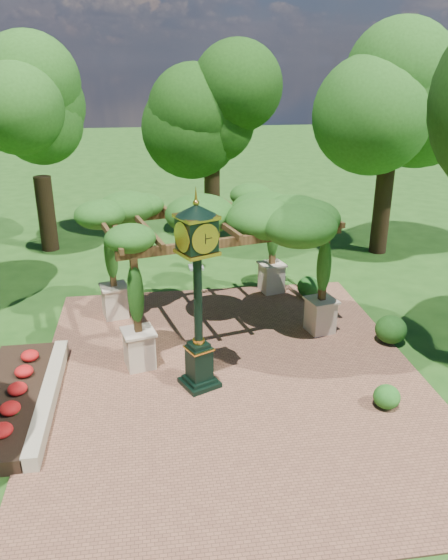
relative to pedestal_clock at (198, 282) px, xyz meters
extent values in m
plane|color=#1E4714|center=(0.88, -0.75, -2.90)|extent=(120.00, 120.00, 0.00)
cube|color=brown|center=(0.88, 0.25, -2.88)|extent=(10.00, 12.00, 0.04)
cube|color=#C6B793|center=(-3.72, -0.25, -2.70)|extent=(0.35, 5.00, 0.40)
cube|color=red|center=(-4.62, -0.25, -2.72)|extent=(1.50, 5.00, 0.36)
cube|color=black|center=(0.00, 0.00, -2.80)|extent=(1.13, 1.13, 0.13)
cube|color=black|center=(0.00, 0.00, -2.23)|extent=(0.70, 0.70, 0.96)
cube|color=gold|center=(0.00, 0.00, -1.80)|extent=(0.79, 0.79, 0.04)
cylinder|color=black|center=(0.00, 0.00, -0.42)|extent=(0.28, 0.28, 2.45)
cube|color=black|center=(0.00, 0.00, 1.18)|extent=(0.99, 0.99, 0.74)
cylinder|color=beige|center=(0.16, -0.34, 1.18)|extent=(0.59, 0.29, 0.64)
cone|color=black|center=(0.00, 0.00, 1.76)|extent=(1.27, 1.27, 0.27)
sphere|color=gold|center=(0.00, 0.00, 1.92)|extent=(0.15, 0.15, 0.15)
cube|color=beige|center=(-1.51, 1.17, -2.36)|extent=(0.88, 0.88, 1.01)
cube|color=#50361B|center=(-1.51, 1.17, -0.75)|extent=(0.22, 0.22, 2.08)
cube|color=beige|center=(3.96, 2.48, -2.36)|extent=(0.88, 0.88, 1.01)
cube|color=#50361B|center=(3.96, 2.48, -0.75)|extent=(0.22, 0.22, 2.08)
cube|color=beige|center=(-2.30, 4.45, -2.36)|extent=(0.88, 0.88, 1.01)
cube|color=#50361B|center=(-2.30, 4.45, -0.75)|extent=(0.22, 0.22, 2.08)
cube|color=beige|center=(3.18, 5.77, -2.36)|extent=(0.88, 0.88, 1.01)
cube|color=#50361B|center=(3.18, 5.77, -0.75)|extent=(0.22, 0.22, 2.08)
cube|color=#50361B|center=(1.23, 1.82, 0.38)|extent=(6.39, 1.68, 0.25)
cube|color=#50361B|center=(0.44, 5.11, 0.38)|extent=(6.39, 1.68, 0.25)
ellipsoid|color=#215217|center=(0.83, 3.47, 0.68)|extent=(7.30, 5.47, 1.13)
cube|color=gray|center=(0.71, 8.55, -2.85)|extent=(0.60, 0.60, 0.10)
cylinder|color=gray|center=(0.71, 8.55, -2.39)|extent=(0.30, 0.30, 0.93)
cylinder|color=gray|center=(0.71, 8.55, -1.90)|extent=(0.57, 0.57, 0.05)
ellipsoid|color=#23631C|center=(4.34, -1.60, -2.58)|extent=(0.70, 0.70, 0.58)
ellipsoid|color=#1C4914|center=(5.81, 1.49, -2.45)|extent=(1.15, 1.15, 0.83)
ellipsoid|color=#1F5819|center=(4.38, 5.10, -2.50)|extent=(0.84, 0.84, 0.73)
cylinder|color=black|center=(-5.46, 11.86, -1.28)|extent=(0.74, 0.74, 3.24)
ellipsoid|color=#255518|center=(-5.46, 11.86, 2.90)|extent=(4.20, 4.20, 5.12)
cylinder|color=#332314|center=(1.88, 12.68, -1.25)|extent=(0.72, 0.72, 3.32)
ellipsoid|color=#193E0F|center=(1.88, 12.68, 3.03)|extent=(4.07, 4.07, 5.23)
cylinder|color=#301F12|center=(8.79, 9.51, -1.10)|extent=(0.73, 0.73, 3.60)
ellipsoid|color=#235317|center=(8.79, 9.51, 3.55)|extent=(4.68, 4.68, 5.69)
camera|label=1|loc=(-1.07, -11.99, 4.90)|focal=35.00mm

